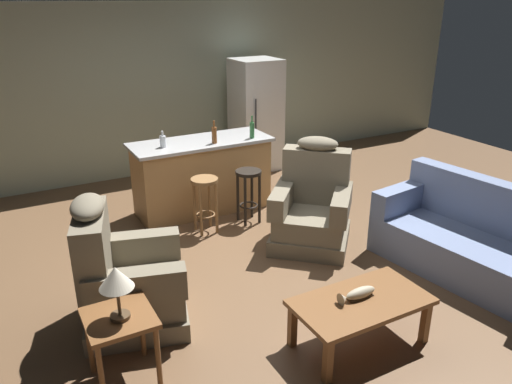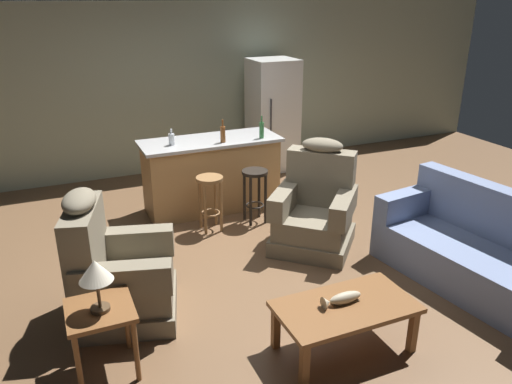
# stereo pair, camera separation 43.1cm
# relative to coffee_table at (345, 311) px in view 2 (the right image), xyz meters

# --- Properties ---
(ground_plane) EXTENTS (12.00, 12.00, 0.00)m
(ground_plane) POSITION_rel_coffee_table_xyz_m (-0.03, 1.81, -0.36)
(ground_plane) COLOR brown
(back_wall) EXTENTS (12.00, 0.05, 2.60)m
(back_wall) POSITION_rel_coffee_table_xyz_m (-0.03, 4.94, 0.94)
(back_wall) COLOR #9EA88E
(back_wall) RESTS_ON ground_plane
(coffee_table) EXTENTS (1.10, 0.60, 0.42)m
(coffee_table) POSITION_rel_coffee_table_xyz_m (0.00, 0.00, 0.00)
(coffee_table) COLOR brown
(coffee_table) RESTS_ON ground_plane
(fish_figurine) EXTENTS (0.34, 0.10, 0.10)m
(fish_figurine) POSITION_rel_coffee_table_xyz_m (-0.02, 0.03, 0.10)
(fish_figurine) COLOR #4C3823
(fish_figurine) RESTS_ON coffee_table
(couch) EXTENTS (1.09, 2.00, 0.94)m
(couch) POSITION_rel_coffee_table_xyz_m (1.75, 0.36, -0.02)
(couch) COLOR #707FA3
(couch) RESTS_ON ground_plane
(recliner_near_lamp) EXTENTS (1.04, 1.04, 1.20)m
(recliner_near_lamp) POSITION_rel_coffee_table_xyz_m (-1.58, 1.20, 0.06)
(recliner_near_lamp) COLOR #756B56
(recliner_near_lamp) RESTS_ON ground_plane
(recliner_near_island) EXTENTS (1.19, 1.19, 1.20)m
(recliner_near_island) POSITION_rel_coffee_table_xyz_m (0.70, 1.70, 0.06)
(recliner_near_island) COLOR #756B56
(recliner_near_island) RESTS_ON ground_plane
(end_table) EXTENTS (0.48, 0.48, 0.56)m
(end_table) POSITION_rel_coffee_table_xyz_m (-1.79, 0.51, 0.10)
(end_table) COLOR brown
(end_table) RESTS_ON ground_plane
(table_lamp) EXTENTS (0.24, 0.24, 0.41)m
(table_lamp) POSITION_rel_coffee_table_xyz_m (-1.78, 0.48, 0.50)
(table_lamp) COLOR #4C3823
(table_lamp) RESTS_ON end_table
(kitchen_island) EXTENTS (1.80, 0.70, 0.95)m
(kitchen_island) POSITION_rel_coffee_table_xyz_m (-0.03, 3.16, 0.11)
(kitchen_island) COLOR #AD7F4C
(kitchen_island) RESTS_ON ground_plane
(bar_stool_left) EXTENTS (0.32, 0.32, 0.68)m
(bar_stool_left) POSITION_rel_coffee_table_xyz_m (-0.26, 2.53, 0.11)
(bar_stool_left) COLOR olive
(bar_stool_left) RESTS_ON ground_plane
(bar_stool_right) EXTENTS (0.32, 0.32, 0.68)m
(bar_stool_right) POSITION_rel_coffee_table_xyz_m (0.32, 2.53, 0.11)
(bar_stool_right) COLOR black
(bar_stool_right) RESTS_ON ground_plane
(refrigerator) EXTENTS (0.70, 0.69, 1.76)m
(refrigerator) POSITION_rel_coffee_table_xyz_m (1.42, 4.36, 0.52)
(refrigerator) COLOR white
(refrigerator) RESTS_ON ground_plane
(bottle_tall_green) EXTENTS (0.06, 0.06, 0.29)m
(bottle_tall_green) POSITION_rel_coffee_table_xyz_m (0.60, 2.96, 0.70)
(bottle_tall_green) COLOR #2D6B38
(bottle_tall_green) RESTS_ON kitchen_island
(bottle_short_amber) EXTENTS (0.07, 0.07, 0.20)m
(bottle_short_amber) POSITION_rel_coffee_table_xyz_m (-0.54, 3.11, 0.66)
(bottle_short_amber) COLOR silver
(bottle_short_amber) RESTS_ON kitchen_island
(bottle_wine_dark) EXTENTS (0.06, 0.06, 0.29)m
(bottle_wine_dark) POSITION_rel_coffee_table_xyz_m (0.08, 2.98, 0.70)
(bottle_wine_dark) COLOR brown
(bottle_wine_dark) RESTS_ON kitchen_island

